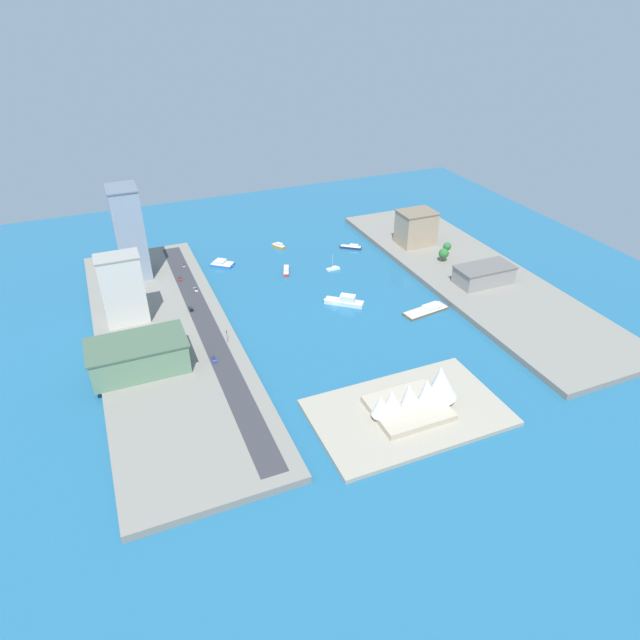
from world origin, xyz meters
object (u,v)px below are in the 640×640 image
(terminal_long_green, at_px, (138,356))
(sailboat_small_white, at_px, (333,269))
(water_taxi_orange, at_px, (279,246))
(opera_landmark, at_px, (418,395))
(sedan_silver, at_px, (183,265))
(traffic_light_waterfront, at_px, (227,334))
(hotel_broad_white, at_px, (123,289))
(tower_tall_glass, at_px, (129,232))
(carpark_squat_concrete, at_px, (484,274))
(pickup_red, at_px, (180,279))
(tugboat_red, at_px, (286,270))
(barge_flat_brown, at_px, (427,310))
(hatchback_blue, at_px, (214,359))
(suv_black, at_px, (191,309))
(patrol_launch_navy, at_px, (351,247))
(ferry_white_commuter, at_px, (345,301))
(catamaran_blue, at_px, (222,264))
(van_white, at_px, (196,289))
(apartment_midrise_tan, at_px, (416,228))

(terminal_long_green, bearing_deg, sailboat_small_white, -152.48)
(water_taxi_orange, height_order, opera_landmark, opera_landmark)
(sedan_silver, height_order, traffic_light_waterfront, traffic_light_waterfront)
(water_taxi_orange, xyz_separation_m, hotel_broad_white, (111.62, 68.92, 21.88))
(tower_tall_glass, xyz_separation_m, carpark_squat_concrete, (-198.01, 95.50, -23.16))
(pickup_red, bearing_deg, tugboat_red, 172.75)
(barge_flat_brown, relative_size, hatchback_blue, 5.74)
(barge_flat_brown, relative_size, suv_black, 5.85)
(sailboat_small_white, distance_m, hotel_broad_white, 136.59)
(patrol_launch_navy, height_order, hotel_broad_white, hotel_broad_white)
(ferry_white_commuter, relative_size, traffic_light_waterfront, 3.36)
(tower_tall_glass, height_order, hotel_broad_white, tower_tall_glass)
(ferry_white_commuter, distance_m, barge_flat_brown, 48.62)
(ferry_white_commuter, bearing_deg, barge_flat_brown, 147.63)
(sailboat_small_white, height_order, carpark_squat_concrete, carpark_squat_concrete)
(patrol_launch_navy, bearing_deg, traffic_light_waterfront, 37.80)
(catamaran_blue, bearing_deg, hotel_broad_white, 39.79)
(patrol_launch_navy, xyz_separation_m, water_taxi_orange, (47.58, -22.28, 0.12))
(water_taxi_orange, xyz_separation_m, terminal_long_green, (111.52, 118.20, 10.09))
(pickup_red, distance_m, opera_landmark, 178.74)
(catamaran_blue, distance_m, suv_black, 66.10)
(carpark_squat_concrete, distance_m, van_white, 177.95)
(sailboat_small_white, relative_size, tower_tall_glass, 0.20)
(opera_landmark, bearing_deg, water_taxi_orange, -90.66)
(catamaran_blue, xyz_separation_m, water_taxi_orange, (-45.15, -13.57, -0.09))
(suv_black, height_order, hatchback_blue, hatchback_blue)
(tugboat_red, distance_m, hotel_broad_white, 109.37)
(catamaran_blue, relative_size, apartment_midrise_tan, 0.67)
(tugboat_red, bearing_deg, hatchback_blue, 51.05)
(carpark_squat_concrete, bearing_deg, water_taxi_orange, -47.78)
(tugboat_red, distance_m, water_taxi_orange, 40.83)
(sedan_silver, relative_size, pickup_red, 0.99)
(apartment_midrise_tan, xyz_separation_m, hotel_broad_white, (201.44, 29.80, 7.63))
(tower_tall_glass, height_order, apartment_midrise_tan, tower_tall_glass)
(van_white, relative_size, traffic_light_waterfront, 0.75)
(carpark_squat_concrete, relative_size, opera_landmark, 0.85)
(sailboat_small_white, xyz_separation_m, catamaran_blue, (66.79, -35.25, 0.50))
(sailboat_small_white, relative_size, sedan_silver, 2.68)
(carpark_squat_concrete, height_order, terminal_long_green, terminal_long_green)
(sailboat_small_white, xyz_separation_m, patrol_launch_navy, (-25.94, -26.55, 0.29))
(hotel_broad_white, relative_size, traffic_light_waterfront, 6.04)
(sailboat_small_white, distance_m, traffic_light_waterfront, 108.01)
(patrol_launch_navy, height_order, opera_landmark, opera_landmark)
(barge_flat_brown, xyz_separation_m, water_taxi_orange, (50.24, -119.85, 0.25))
(barge_flat_brown, distance_m, apartment_midrise_tan, 91.07)
(sailboat_small_white, xyz_separation_m, hatchback_blue, (98.87, 76.23, 3.58))
(tower_tall_glass, height_order, carpark_squat_concrete, tower_tall_glass)
(pickup_red, bearing_deg, terminal_long_green, 68.00)
(barge_flat_brown, xyz_separation_m, traffic_light_waterfront, (116.78, -9.04, 6.81))
(suv_black, distance_m, sedan_silver, 58.53)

